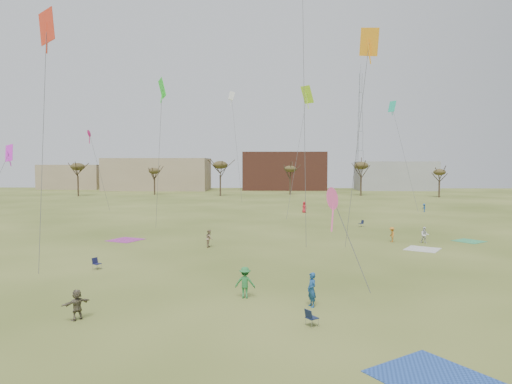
{
  "coord_description": "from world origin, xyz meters",
  "views": [
    {
      "loc": [
        1.53,
        -28.23,
        7.86
      ],
      "look_at": [
        0.0,
        12.0,
        5.5
      ],
      "focal_mm": 32.17,
      "sensor_mm": 36.0,
      "label": 1
    }
  ],
  "objects_px": {
    "camp_chair_left": "(97,266)",
    "radio_tower": "(360,131)",
    "camp_chair_center": "(312,321)",
    "flyer_near_center": "(245,282)",
    "camp_chair_right": "(361,225)",
    "flyer_near_right": "(312,290)"
  },
  "relations": [
    {
      "from": "camp_chair_left",
      "to": "camp_chair_center",
      "type": "relative_size",
      "value": 1.0
    },
    {
      "from": "camp_chair_center",
      "to": "flyer_near_center",
      "type": "bearing_deg",
      "value": 1.1
    },
    {
      "from": "flyer_near_right",
      "to": "camp_chair_center",
      "type": "height_order",
      "value": "flyer_near_right"
    },
    {
      "from": "camp_chair_right",
      "to": "radio_tower",
      "type": "xyz_separation_m",
      "value": [
        17.27,
        94.69,
        18.95
      ]
    },
    {
      "from": "flyer_near_right",
      "to": "camp_chair_center",
      "type": "relative_size",
      "value": 2.21
    },
    {
      "from": "camp_chair_right",
      "to": "flyer_near_center",
      "type": "bearing_deg",
      "value": -45.28
    },
    {
      "from": "flyer_near_right",
      "to": "camp_chair_right",
      "type": "height_order",
      "value": "flyer_near_right"
    },
    {
      "from": "flyer_near_right",
      "to": "camp_chair_right",
      "type": "distance_m",
      "value": 34.61
    },
    {
      "from": "flyer_near_center",
      "to": "flyer_near_right",
      "type": "bearing_deg",
      "value": 163.48
    },
    {
      "from": "flyer_near_right",
      "to": "radio_tower",
      "type": "distance_m",
      "value": 132.03
    },
    {
      "from": "camp_chair_left",
      "to": "radio_tower",
      "type": "distance_m",
      "value": 128.03
    },
    {
      "from": "flyer_near_center",
      "to": "camp_chair_left",
      "type": "distance_m",
      "value": 13.62
    },
    {
      "from": "flyer_near_right",
      "to": "camp_chair_left",
      "type": "distance_m",
      "value": 17.68
    },
    {
      "from": "flyer_near_center",
      "to": "camp_chair_left",
      "type": "relative_size",
      "value": 2.13
    },
    {
      "from": "camp_chair_right",
      "to": "radio_tower",
      "type": "height_order",
      "value": "radio_tower"
    },
    {
      "from": "camp_chair_left",
      "to": "camp_chair_center",
      "type": "distance_m",
      "value": 19.17
    },
    {
      "from": "camp_chair_right",
      "to": "camp_chair_center",
      "type": "bearing_deg",
      "value": -37.6
    },
    {
      "from": "flyer_near_center",
      "to": "camp_chair_center",
      "type": "height_order",
      "value": "flyer_near_center"
    },
    {
      "from": "camp_chair_center",
      "to": "camp_chair_right",
      "type": "xyz_separation_m",
      "value": [
        9.32,
        36.53,
        0.0
      ]
    },
    {
      "from": "camp_chair_right",
      "to": "radio_tower",
      "type": "bearing_deg",
      "value": 146.38
    },
    {
      "from": "flyer_near_right",
      "to": "radio_tower",
      "type": "relative_size",
      "value": 0.05
    },
    {
      "from": "radio_tower",
      "to": "flyer_near_right",
      "type": "bearing_deg",
      "value": -101.62
    }
  ]
}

